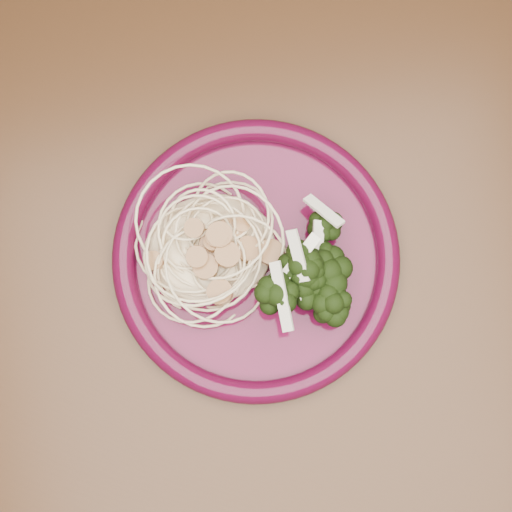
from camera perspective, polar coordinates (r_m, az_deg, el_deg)
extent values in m
plane|color=brown|center=(1.37, 2.55, -5.62)|extent=(3.50, 3.50, 0.00)
cube|color=#472814|center=(0.64, 5.40, -1.78)|extent=(1.20, 0.80, 0.04)
cylinder|color=#4B0A24|center=(0.62, 0.00, -0.25)|extent=(0.32, 0.32, 0.01)
torus|color=#4B0421|center=(0.61, 0.00, -0.13)|extent=(0.32, 0.32, 0.02)
ellipsoid|color=beige|center=(0.61, -3.65, 0.76)|extent=(0.14, 0.13, 0.03)
ellipsoid|color=black|center=(0.60, 4.54, -0.89)|extent=(0.11, 0.14, 0.04)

